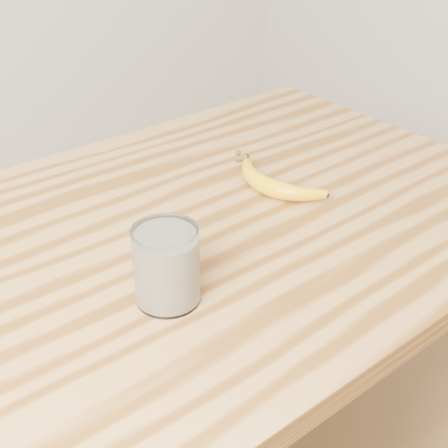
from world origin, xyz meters
TOP-DOWN VIEW (x-y plane):
  - table at (0.00, 0.00)m, footprint 1.20×0.80m
  - smoothie_glass at (-0.15, -0.14)m, footprint 0.09×0.09m
  - banana at (0.16, -0.00)m, footprint 0.13×0.28m

SIDE VIEW (x-z plane):
  - table at x=0.00m, z-range 0.32..1.22m
  - banana at x=0.16m, z-range 0.90..0.93m
  - smoothie_glass at x=-0.15m, z-range 0.90..1.01m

